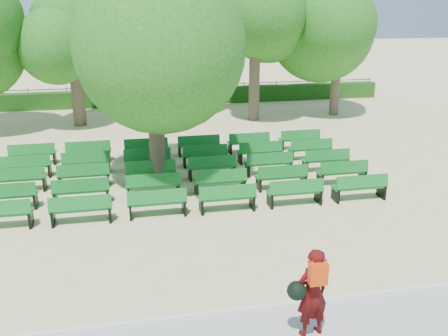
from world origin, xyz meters
name	(u,v)px	position (x,y,z in m)	size (l,w,h in m)	color
ground	(196,193)	(0.00, 0.00, 0.00)	(120.00, 120.00, 0.00)	#CCBB87
curb	(245,310)	(0.00, -6.25, 0.05)	(30.00, 0.12, 0.10)	silver
hedge	(159,97)	(0.00, 14.00, 0.45)	(26.00, 0.70, 0.90)	#1B4A13
fence	(159,103)	(0.00, 14.40, 0.00)	(26.00, 0.10, 1.02)	black
tree_line	(166,120)	(0.00, 10.00, 0.00)	(21.80, 6.80, 7.04)	#276E1D
bench_array	(181,178)	(-0.30, 1.27, 0.08)	(1.61, 0.55, 1.00)	#136D24
tree_among	(153,47)	(-1.03, 1.22, 4.26)	(4.73, 4.73, 6.41)	brown
person	(311,292)	(0.92, -7.16, 0.90)	(0.80, 0.51, 1.63)	#3F090A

